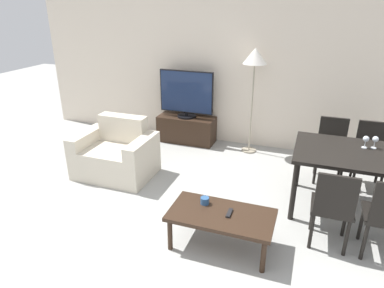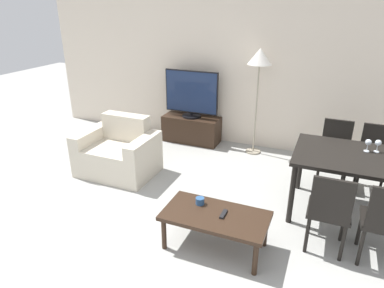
# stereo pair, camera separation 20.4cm
# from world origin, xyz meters

# --- Properties ---
(wall_back) EXTENTS (7.33, 0.06, 2.70)m
(wall_back) POSITION_xyz_m (0.00, 3.62, 1.35)
(wall_back) COLOR beige
(wall_back) RESTS_ON ground_plane
(armchair) EXTENTS (1.07, 0.76, 0.81)m
(armchair) POSITION_xyz_m (-1.28, 1.84, 0.29)
(armchair) COLOR beige
(armchair) RESTS_ON ground_plane
(tv_stand) EXTENTS (0.99, 0.41, 0.46)m
(tv_stand) POSITION_xyz_m (-0.78, 3.35, 0.23)
(tv_stand) COLOR black
(tv_stand) RESTS_ON ground_plane
(tv) EXTENTS (0.94, 0.32, 0.80)m
(tv) POSITION_xyz_m (-0.78, 3.34, 0.86)
(tv) COLOR black
(tv) RESTS_ON tv_stand
(coffee_table) EXTENTS (1.03, 0.54, 0.39)m
(coffee_table) POSITION_xyz_m (0.54, 0.81, 0.35)
(coffee_table) COLOR black
(coffee_table) RESTS_ON ground_plane
(dining_table) EXTENTS (1.37, 0.95, 0.76)m
(dining_table) POSITION_xyz_m (1.80, 1.96, 0.67)
(dining_table) COLOR black
(dining_table) RESTS_ON ground_plane
(dining_chair_near) EXTENTS (0.40, 0.40, 0.86)m
(dining_chair_near) POSITION_xyz_m (1.56, 1.18, 0.49)
(dining_chair_near) COLOR black
(dining_chair_near) RESTS_ON ground_plane
(dining_chair_far) EXTENTS (0.40, 0.40, 0.86)m
(dining_chair_far) POSITION_xyz_m (2.04, 2.74, 0.49)
(dining_chair_far) COLOR black
(dining_chair_far) RESTS_ON ground_plane
(dining_chair_far_left) EXTENTS (0.40, 0.40, 0.86)m
(dining_chair_far_left) POSITION_xyz_m (1.56, 2.74, 0.49)
(dining_chair_far_left) COLOR black
(dining_chair_far_left) RESTS_ON ground_plane
(floor_lamp) EXTENTS (0.37, 0.37, 1.68)m
(floor_lamp) POSITION_xyz_m (0.35, 3.30, 1.48)
(floor_lamp) COLOR gray
(floor_lamp) RESTS_ON ground_plane
(remote_primary) EXTENTS (0.04, 0.15, 0.02)m
(remote_primary) POSITION_xyz_m (0.62, 0.83, 0.40)
(remote_primary) COLOR black
(remote_primary) RESTS_ON coffee_table
(cup_white_near) EXTENTS (0.09, 0.09, 0.07)m
(cup_white_near) POSITION_xyz_m (0.34, 0.92, 0.43)
(cup_white_near) COLOR navy
(cup_white_near) RESTS_ON coffee_table
(wine_glass_center) EXTENTS (0.07, 0.07, 0.15)m
(wine_glass_center) POSITION_xyz_m (1.97, 2.15, 0.86)
(wine_glass_center) COLOR silver
(wine_glass_center) RESTS_ON dining_table
(wine_glass_right) EXTENTS (0.07, 0.07, 0.15)m
(wine_glass_right) POSITION_xyz_m (1.87, 2.13, 0.86)
(wine_glass_right) COLOR silver
(wine_glass_right) RESTS_ON dining_table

